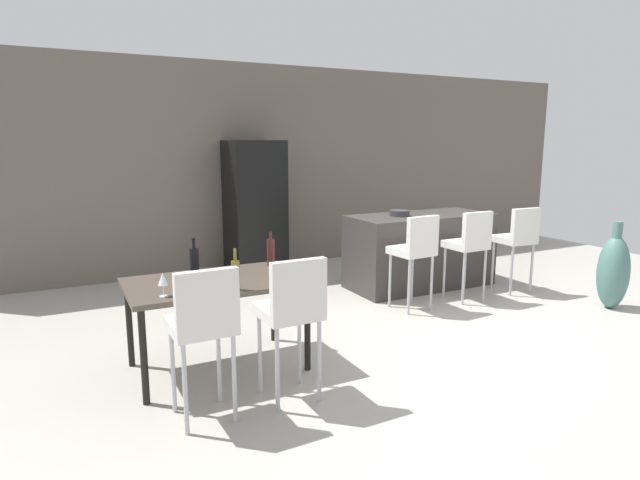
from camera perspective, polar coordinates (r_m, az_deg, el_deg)
The scene contains 17 objects.
ground_plane at distance 5.70m, azimuth 12.77°, elevation -8.31°, with size 10.00×10.00×0.00m, color #ADA89E.
back_wall at distance 8.08m, azimuth -1.31°, elevation 7.94°, with size 10.00×0.12×2.90m, color #665B51.
kitchen_island at distance 6.82m, azimuth 10.73°, elevation -1.12°, with size 1.84×0.80×0.92m, color #383330.
bar_chair_left at distance 5.77m, azimuth 10.27°, elevation -0.81°, with size 0.43×0.43×1.05m.
bar_chair_middle at distance 6.26m, azimuth 15.86°, elevation -0.16°, with size 0.41×0.41×1.05m.
bar_chair_right at distance 6.79m, azimuth 20.58°, elevation 0.38°, with size 0.42×0.42×1.05m.
dining_table at distance 4.29m, azimuth -11.15°, elevation -5.14°, with size 1.38×0.85×0.74m.
dining_chair_near at distance 3.48m, azimuth -12.48°, elevation -8.46°, with size 0.41×0.41×1.05m.
dining_chair_far at distance 3.67m, azimuth -3.02°, elevation -7.20°, with size 0.41×0.41×1.05m.
wine_bottle_far at distance 3.94m, azimuth -9.11°, elevation -3.71°, with size 0.06×0.06×0.31m.
wine_bottle_near at distance 4.67m, azimuth -5.33°, elevation -1.28°, with size 0.07×0.07×0.30m.
wine_bottle_end at distance 4.48m, azimuth -13.41°, elevation -2.15°, with size 0.07×0.07×0.30m.
wine_glass_left at distance 3.89m, azimuth -16.61°, elevation -4.10°, with size 0.07×0.07×0.17m.
refrigerator at distance 7.32m, azimuth -7.06°, elevation 3.43°, with size 0.72×0.68×1.84m, color black.
fruit_bowl at distance 6.58m, azimuth 8.58°, elevation 2.90°, with size 0.24×0.24×0.07m, color #333338.
floor_vase at distance 6.64m, azimuth 29.10°, elevation -3.01°, with size 0.33×0.33×0.97m.
potted_plant at distance 9.06m, azimuth 13.00°, elevation 0.61°, with size 0.32×0.32×0.53m.
Camera 1 is at (-3.50, -4.12, 1.82)m, focal length 29.63 mm.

